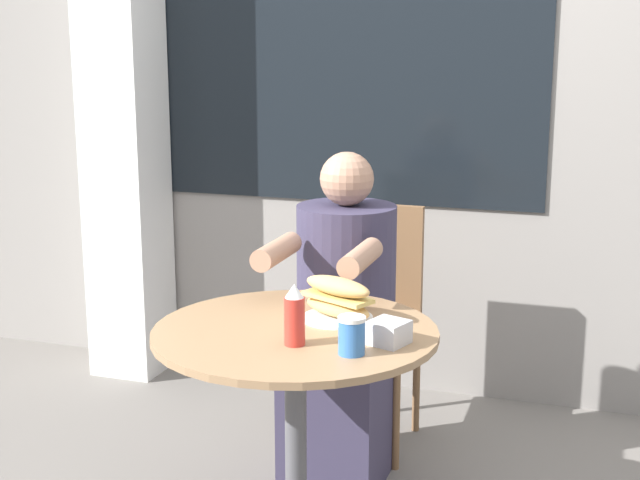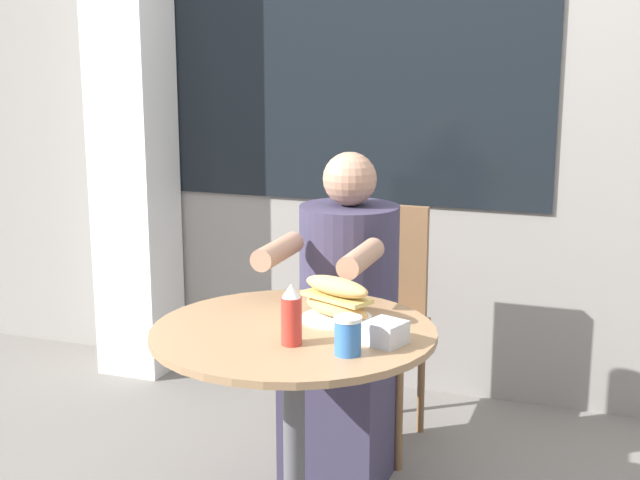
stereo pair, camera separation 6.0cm
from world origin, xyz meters
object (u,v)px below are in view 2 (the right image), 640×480
(drink_cup, at_px, (348,335))
(condiment_bottle, at_px, (291,315))
(cafe_table, at_px, (294,393))
(sandwich_on_plate, at_px, (337,300))
(diner_chair, at_px, (375,301))
(seated_diner, at_px, (345,341))

(drink_cup, bearing_deg, condiment_bottle, 172.32)
(cafe_table, height_order, sandwich_on_plate, sandwich_on_plate)
(sandwich_on_plate, bearing_deg, condiment_bottle, -99.57)
(sandwich_on_plate, height_order, condiment_bottle, condiment_bottle)
(drink_cup, bearing_deg, sandwich_on_plate, 114.45)
(cafe_table, distance_m, condiment_bottle, 0.29)
(sandwich_on_plate, distance_m, condiment_bottle, 0.24)
(diner_chair, relative_size, seated_diner, 0.78)
(seated_diner, xyz_separation_m, condiment_bottle, (0.08, -0.68, 0.30))
(sandwich_on_plate, height_order, drink_cup, sandwich_on_plate)
(cafe_table, height_order, condiment_bottle, condiment_bottle)
(drink_cup, height_order, condiment_bottle, condiment_bottle)
(condiment_bottle, bearing_deg, diner_chair, 94.49)
(seated_diner, bearing_deg, drink_cup, 108.45)
(cafe_table, height_order, diner_chair, diner_chair)
(cafe_table, bearing_deg, condiment_bottle, -70.49)
(diner_chair, bearing_deg, cafe_table, 92.24)
(sandwich_on_plate, bearing_deg, cafe_table, -124.80)
(seated_diner, height_order, sandwich_on_plate, seated_diner)
(diner_chair, relative_size, condiment_bottle, 5.45)
(seated_diner, distance_m, drink_cup, 0.79)
(seated_diner, xyz_separation_m, drink_cup, (0.24, -0.70, 0.27))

